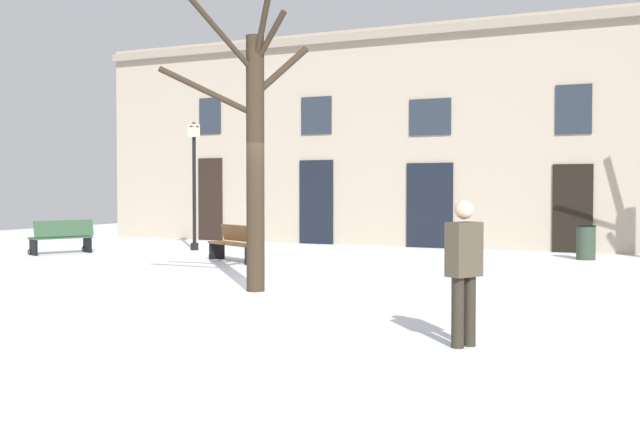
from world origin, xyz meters
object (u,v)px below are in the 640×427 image
litter_bin (586,242)px  bench_by_litter_bin (236,243)px  tree_near_facade (254,148)px  bench_near_center_tree (62,237)px  streetlamp (194,171)px  person_near_bench (464,266)px

litter_bin → bench_by_litter_bin: 8.44m
tree_near_facade → bench_near_center_tree: bearing=153.1°
streetlamp → bench_near_center_tree: bearing=-132.5°
tree_near_facade → litter_bin: size_ratio=6.06×
tree_near_facade → person_near_bench: tree_near_facade is taller
litter_bin → person_near_bench: bearing=-89.3°
tree_near_facade → bench_near_center_tree: (-8.34, 4.24, -1.98)m
bench_by_litter_bin → streetlamp: bearing=167.4°
litter_bin → streetlamp: bearing=-170.7°
tree_near_facade → streetlamp: (-5.96, 6.84, -0.22)m
tree_near_facade → litter_bin: bearing=63.3°
tree_near_facade → bench_by_litter_bin: tree_near_facade is taller
tree_near_facade → person_near_bench: bearing=-34.2°
bench_near_center_tree → litter_bin: bearing=133.1°
bench_near_center_tree → bench_by_litter_bin: bench_near_center_tree is taller
tree_near_facade → streetlamp: size_ratio=1.41×
tree_near_facade → bench_by_litter_bin: 5.74m
streetlamp → bench_by_litter_bin: streetlamp is taller
streetlamp → litter_bin: size_ratio=4.28×
streetlamp → bench_by_litter_bin: size_ratio=1.98×
litter_bin → tree_near_facade: bearing=-116.7°
streetlamp → person_near_bench: streetlamp is taller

